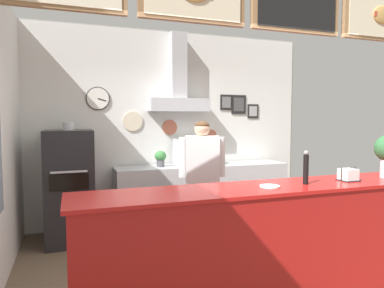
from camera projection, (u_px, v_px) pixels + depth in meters
ground_plane at (235, 282)px, 3.50m from camera, size 5.56×5.56×0.00m
back_wall_assembly at (174, 121)px, 5.41m from camera, size 4.47×2.64×3.01m
service_counter at (262, 248)px, 2.98m from camera, size 3.20×0.60×1.07m
back_prep_counter at (203, 195)px, 5.40m from camera, size 2.69×0.56×0.93m
pizza_oven at (70, 186)px, 4.61m from camera, size 0.61×0.75×1.60m
shop_worker at (202, 184)px, 4.14m from camera, size 0.54×0.31×1.62m
espresso_machine at (191, 153)px, 5.26m from camera, size 0.45×0.53×0.40m
potted_rosemary at (161, 158)px, 5.15m from camera, size 0.17×0.17×0.24m
potted_sage at (217, 155)px, 5.46m from camera, size 0.19×0.19×0.25m
napkin_holder at (348, 175)px, 3.21m from camera, size 0.17×0.16×0.13m
pepper_grinder at (306, 168)px, 3.03m from camera, size 0.05×0.05×0.30m
condiment_plate at (270, 186)px, 2.91m from camera, size 0.17×0.17×0.01m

